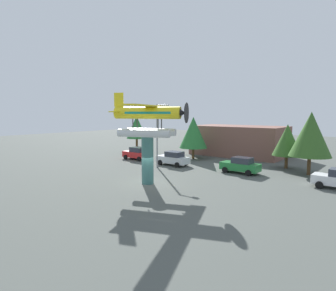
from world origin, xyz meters
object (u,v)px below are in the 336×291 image
(display_pedestal, at_px, (148,160))
(storefront_building, at_px, (239,141))
(car_near_red, at_px, (137,153))
(car_far_green, at_px, (241,165))
(car_mid_silver, at_px, (173,158))
(tree_far_east, at_px, (311,134))
(streetlight_primary, at_px, (158,131))
(tree_east, at_px, (193,132))
(floatplane_monument, at_px, (149,118))
(tree_center_back, at_px, (287,140))
(tree_west, at_px, (137,127))

(display_pedestal, distance_m, storefront_building, 22.04)
(car_near_red, bearing_deg, storefront_building, -125.92)
(car_far_green, bearing_deg, display_pedestal, 64.54)
(car_mid_silver, xyz_separation_m, tree_far_east, (14.61, 4.59, 3.44))
(display_pedestal, distance_m, streetlight_primary, 8.29)
(display_pedestal, height_order, streetlight_primary, streetlight_primary)
(car_far_green, relative_size, tree_east, 0.70)
(floatplane_monument, bearing_deg, streetlight_primary, 101.84)
(streetlight_primary, distance_m, tree_far_east, 16.59)
(storefront_building, distance_m, tree_far_east, 14.91)
(floatplane_monument, bearing_deg, tree_center_back, 41.49)
(streetlight_primary, height_order, tree_east, streetlight_primary)
(streetlight_primary, bearing_deg, storefront_building, 78.73)
(floatplane_monument, distance_m, car_mid_silver, 11.02)
(car_mid_silver, bearing_deg, floatplane_monument, 114.58)
(display_pedestal, xyz_separation_m, streetlight_primary, (-4.43, 6.65, 2.20))
(display_pedestal, height_order, storefront_building, storefront_building)
(tree_east, bearing_deg, tree_far_east, -5.31)
(tree_east, xyz_separation_m, tree_center_back, (12.72, 0.81, -0.38))
(floatplane_monument, bearing_deg, car_near_red, 116.83)
(storefront_building, distance_m, tree_center_back, 11.07)
(car_far_green, distance_m, streetlight_primary, 10.26)
(display_pedestal, bearing_deg, tree_far_east, 51.57)
(car_mid_silver, bearing_deg, tree_west, -23.57)
(storefront_building, height_order, tree_west, tree_west)
(tree_west, relative_size, tree_far_east, 0.91)
(streetlight_primary, relative_size, storefront_building, 0.56)
(tree_east, bearing_deg, streetlight_primary, -85.92)
(tree_center_back, bearing_deg, streetlight_primary, -143.12)
(display_pedestal, relative_size, tree_east, 0.74)
(car_near_red, relative_size, car_far_green, 1.00)
(car_mid_silver, relative_size, tree_far_east, 0.63)
(tree_west, bearing_deg, tree_east, 5.92)
(floatplane_monument, bearing_deg, tree_far_east, 29.03)
(floatplane_monument, xyz_separation_m, tree_west, (-15.46, 13.82, -1.85))
(tree_west, bearing_deg, car_near_red, -44.71)
(car_mid_silver, xyz_separation_m, storefront_building, (2.55, 13.12, 1.40))
(floatplane_monument, bearing_deg, car_far_green, 42.25)
(car_mid_silver, height_order, tree_east, tree_east)
(floatplane_monument, relative_size, streetlight_primary, 1.33)
(car_near_red, distance_m, tree_far_east, 22.02)
(tree_far_east, bearing_deg, car_mid_silver, -162.56)
(car_near_red, height_order, car_far_green, same)
(tree_center_back, bearing_deg, tree_west, -175.33)
(car_far_green, bearing_deg, tree_center_back, -116.98)
(floatplane_monument, relative_size, car_far_green, 2.38)
(car_far_green, xyz_separation_m, streetlight_primary, (-9.10, -3.16, 3.52))
(floatplane_monument, bearing_deg, display_pedestal, 180.00)
(streetlight_primary, bearing_deg, car_far_green, 19.15)
(car_far_green, height_order, tree_far_east, tree_far_east)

